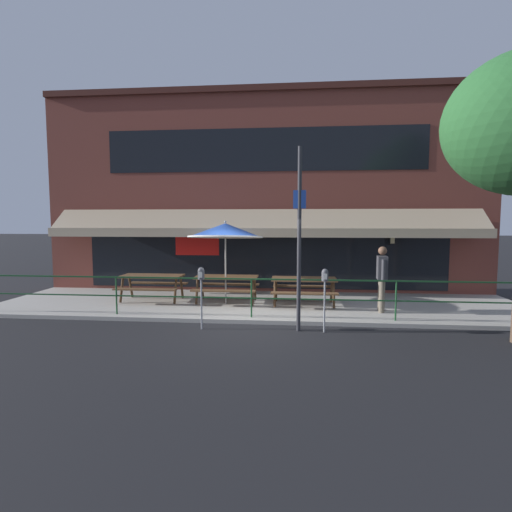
# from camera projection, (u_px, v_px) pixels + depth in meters

# --- Properties ---
(ground_plane) EXTENTS (120.00, 120.00, 0.00)m
(ground_plane) POSITION_uv_depth(u_px,v_px,m) (250.00, 324.00, 9.54)
(ground_plane) COLOR black
(patio_deck) EXTENTS (15.00, 4.00, 0.10)m
(patio_deck) POSITION_uv_depth(u_px,v_px,m) (258.00, 305.00, 11.52)
(patio_deck) COLOR #ADA89E
(patio_deck) RESTS_ON ground
(restaurant_building) EXTENTS (15.00, 1.60, 6.85)m
(restaurant_building) POSITION_uv_depth(u_px,v_px,m) (264.00, 193.00, 13.42)
(restaurant_building) COLOR brown
(restaurant_building) RESTS_ON ground
(patio_railing) EXTENTS (13.84, 0.04, 0.97)m
(patio_railing) POSITION_uv_depth(u_px,v_px,m) (251.00, 289.00, 9.76)
(patio_railing) COLOR #194723
(patio_railing) RESTS_ON patio_deck
(picnic_table_left) EXTENTS (1.80, 1.42, 0.76)m
(picnic_table_left) POSITION_uv_depth(u_px,v_px,m) (152.00, 281.00, 11.79)
(picnic_table_left) COLOR brown
(picnic_table_left) RESTS_ON patio_deck
(picnic_table_centre) EXTENTS (1.80, 1.42, 0.76)m
(picnic_table_centre) POSITION_uv_depth(u_px,v_px,m) (226.00, 282.00, 11.57)
(picnic_table_centre) COLOR brown
(picnic_table_centre) RESTS_ON patio_deck
(picnic_table_right) EXTENTS (1.80, 1.42, 0.76)m
(picnic_table_right) POSITION_uv_depth(u_px,v_px,m) (304.00, 284.00, 11.19)
(picnic_table_right) COLOR brown
(picnic_table_right) RESTS_ON patio_deck
(patio_umbrella_centre) EXTENTS (2.14, 2.14, 2.38)m
(patio_umbrella_centre) POSITION_uv_depth(u_px,v_px,m) (225.00, 231.00, 11.31)
(patio_umbrella_centre) COLOR #B7B2A8
(patio_umbrella_centre) RESTS_ON patio_deck
(pedestrian_walking) EXTENTS (0.27, 0.62, 1.71)m
(pedestrian_walking) POSITION_uv_depth(u_px,v_px,m) (382.00, 275.00, 10.32)
(pedestrian_walking) COLOR #665B4C
(pedestrian_walking) RESTS_ON patio_deck
(parking_meter_near) EXTENTS (0.15, 0.16, 1.42)m
(parking_meter_near) POSITION_uv_depth(u_px,v_px,m) (201.00, 279.00, 9.03)
(parking_meter_near) COLOR gray
(parking_meter_near) RESTS_ON ground
(parking_meter_far) EXTENTS (0.15, 0.16, 1.42)m
(parking_meter_far) POSITION_uv_depth(u_px,v_px,m) (325.00, 281.00, 8.76)
(parking_meter_far) COLOR gray
(parking_meter_far) RESTS_ON ground
(street_sign_pole) EXTENTS (0.28, 0.09, 4.08)m
(street_sign_pole) POSITION_uv_depth(u_px,v_px,m) (299.00, 238.00, 8.80)
(street_sign_pole) COLOR #2D2D33
(street_sign_pole) RESTS_ON ground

